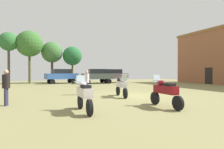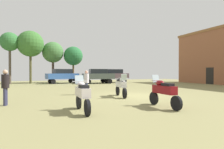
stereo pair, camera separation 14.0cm
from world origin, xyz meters
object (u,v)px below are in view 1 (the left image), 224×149
(motorcycle_3, at_px, (122,86))
(car_1, at_px, (98,75))
(motorcycle_1, at_px, (165,91))
(person_2, at_px, (87,81))
(tree_1, at_px, (29,44))
(tree_5, at_px, (52,52))
(tree_2, at_px, (72,56))
(car_2, at_px, (62,75))
(person_1, at_px, (6,85))
(car_4, at_px, (113,75))
(tree_3, at_px, (9,42))
(motorcycle_5, at_px, (84,94))

(motorcycle_3, xyz_separation_m, car_1, (2.79, 14.22, 0.45))
(motorcycle_1, height_order, person_2, person_2)
(tree_1, xyz_separation_m, tree_5, (3.02, 1.00, -0.96))
(tree_2, bearing_deg, car_2, -132.04)
(car_1, height_order, car_2, same)
(person_1, bearing_deg, car_4, 152.88)
(motorcycle_3, bearing_deg, car_2, -76.10)
(person_2, height_order, tree_5, tree_5)
(motorcycle_3, height_order, car_2, car_2)
(person_2, relative_size, tree_3, 0.25)
(person_1, bearing_deg, motorcycle_5, 57.35)
(car_2, relative_size, tree_3, 0.67)
(tree_1, relative_size, tree_3, 1.06)
(person_1, bearing_deg, car_1, 157.69)
(person_1, relative_size, person_2, 1.00)
(motorcycle_1, height_order, tree_2, tree_2)
(motorcycle_3, relative_size, car_4, 0.50)
(motorcycle_1, bearing_deg, motorcycle_3, 93.89)
(motorcycle_5, relative_size, car_4, 0.48)
(car_4, distance_m, person_1, 20.45)
(tree_2, xyz_separation_m, tree_3, (-8.49, -1.01, 1.48))
(car_2, height_order, car_4, same)
(motorcycle_1, height_order, motorcycle_3, motorcycle_3)
(motorcycle_3, height_order, person_2, person_2)
(motorcycle_1, relative_size, motorcycle_3, 1.00)
(motorcycle_5, xyz_separation_m, tree_1, (-2.64, 21.20, 4.72))
(motorcycle_3, distance_m, car_2, 16.33)
(motorcycle_5, relative_size, tree_2, 0.39)
(motorcycle_5, relative_size, person_2, 1.26)
(tree_2, height_order, tree_5, tree_5)
(car_2, height_order, tree_3, tree_3)
(motorcycle_5, distance_m, person_2, 5.89)
(car_2, bearing_deg, tree_3, 69.09)
(person_2, bearing_deg, person_1, 119.73)
(motorcycle_1, height_order, tree_3, tree_3)
(tree_3, xyz_separation_m, tree_5, (5.53, 1.18, -1.02))
(motorcycle_1, distance_m, car_2, 20.40)
(car_4, xyz_separation_m, tree_5, (-8.51, 2.91, 3.31))
(motorcycle_3, xyz_separation_m, person_1, (-6.39, -1.03, 0.27))
(person_1, bearing_deg, motorcycle_3, 107.86)
(motorcycle_1, xyz_separation_m, person_2, (-2.10, 6.00, 0.27))
(tree_2, distance_m, tree_5, 3.00)
(car_1, xyz_separation_m, car_4, (2.80, 1.33, 0.00))
(motorcycle_3, distance_m, tree_2, 18.58)
(car_4, xyz_separation_m, person_1, (-11.97, -16.57, -0.18))
(motorcycle_3, bearing_deg, car_4, -102.26)
(car_2, relative_size, car_4, 1.03)
(motorcycle_3, relative_size, motorcycle_5, 1.05)
(car_1, height_order, tree_2, tree_2)
(motorcycle_1, bearing_deg, motorcycle_5, 174.48)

